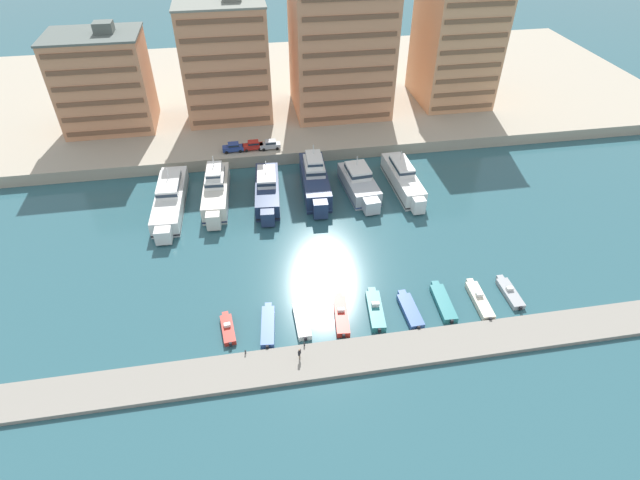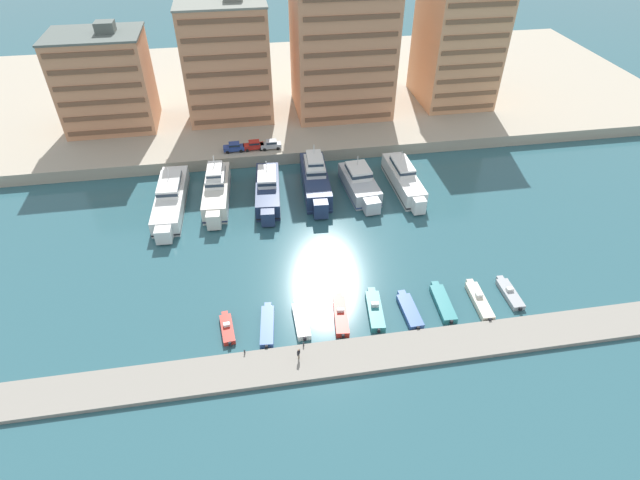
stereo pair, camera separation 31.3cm
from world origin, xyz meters
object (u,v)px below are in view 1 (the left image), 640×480
(yacht_ivory_left, at_px, (216,190))
(yacht_navy_mid_left, at_px, (267,190))
(motorboat_grey_far_right, at_px, (510,293))
(yacht_white_far_left, at_px, (170,199))
(yacht_navy_center_left, at_px, (315,179))
(motorboat_blue_left, at_px, (268,326))
(motorboat_teal_center, at_px, (375,310))
(car_silver_mid_left, at_px, (270,144))
(car_blue_far_left, at_px, (233,147))
(motorboat_red_far_left, at_px, (228,329))
(motorboat_blue_center_right, at_px, (410,310))
(motorboat_white_mid_left, at_px, (302,320))
(yacht_white_center_right, at_px, (403,179))
(yacht_silver_center, at_px, (359,183))
(motorboat_teal_mid_right, at_px, (443,302))
(car_red_left, at_px, (253,145))
(motorboat_red_center_left, at_px, (341,315))
(motorboat_cream_right, at_px, (479,300))
(pedestrian_near_edge, at_px, (299,353))

(yacht_ivory_left, distance_m, yacht_navy_mid_left, 9.11)
(motorboat_grey_far_right, bearing_deg, yacht_white_far_left, 148.21)
(yacht_navy_center_left, xyz_separation_m, motorboat_blue_left, (-11.47, -32.31, -1.89))
(motorboat_teal_center, bearing_deg, car_silver_mid_left, 103.03)
(motorboat_grey_far_right, distance_m, car_blue_far_left, 58.33)
(yacht_navy_mid_left, bearing_deg, motorboat_grey_far_right, -43.42)
(motorboat_red_far_left, relative_size, motorboat_blue_center_right, 0.81)
(yacht_white_far_left, relative_size, motorboat_teal_center, 2.67)
(motorboat_white_mid_left, bearing_deg, yacht_navy_mid_left, 93.67)
(yacht_white_center_right, bearing_deg, motorboat_red_far_left, -137.72)
(car_blue_far_left, bearing_deg, yacht_silver_center, -33.64)
(motorboat_white_mid_left, bearing_deg, motorboat_teal_mid_right, 0.15)
(car_blue_far_left, height_order, car_red_left, same)
(motorboat_blue_left, bearing_deg, motorboat_grey_far_right, 0.98)
(motorboat_red_center_left, distance_m, motorboat_cream_right, 19.73)
(motorboat_blue_left, relative_size, motorboat_red_center_left, 0.98)
(yacht_navy_mid_left, bearing_deg, yacht_ivory_left, 173.86)
(car_red_left, height_order, pedestrian_near_edge, car_red_left)
(yacht_white_center_right, height_order, motorboat_red_far_left, yacht_white_center_right)
(yacht_navy_mid_left, relative_size, car_red_left, 4.26)
(motorboat_teal_center, bearing_deg, pedestrian_near_edge, -150.16)
(yacht_ivory_left, height_order, motorboat_white_mid_left, yacht_ivory_left)
(yacht_silver_center, distance_m, motorboat_teal_mid_right, 30.47)
(motorboat_blue_left, distance_m, motorboat_teal_center, 14.80)
(yacht_navy_mid_left, distance_m, motorboat_blue_center_right, 35.55)
(motorboat_blue_left, bearing_deg, car_silver_mid_left, 84.35)
(motorboat_cream_right, bearing_deg, motorboat_white_mid_left, 179.18)
(yacht_white_far_left, distance_m, car_red_left, 21.16)
(yacht_ivory_left, bearing_deg, car_silver_mid_left, 50.37)
(motorboat_red_far_left, xyz_separation_m, car_silver_mid_left, (9.73, 44.68, 2.99))
(yacht_white_center_right, distance_m, pedestrian_near_edge, 43.79)
(motorboat_red_center_left, xyz_separation_m, motorboat_teal_mid_right, (14.54, 0.06, -0.06))
(motorboat_blue_left, relative_size, car_red_left, 1.89)
(yacht_ivory_left, height_order, motorboat_red_center_left, yacht_ivory_left)
(yacht_white_far_left, distance_m, motorboat_teal_center, 42.38)
(motorboat_cream_right, bearing_deg, motorboat_teal_mid_right, 175.48)
(motorboat_teal_center, bearing_deg, motorboat_blue_center_right, -8.95)
(car_blue_far_left, bearing_deg, yacht_white_center_right, -25.83)
(yacht_navy_center_left, height_order, yacht_white_center_right, yacht_navy_center_left)
(yacht_white_far_left, height_order, pedestrian_near_edge, yacht_white_far_left)
(yacht_navy_center_left, relative_size, car_silver_mid_left, 4.61)
(car_silver_mid_left, distance_m, pedestrian_near_edge, 51.21)
(yacht_white_center_right, bearing_deg, motorboat_blue_left, -132.36)
(motorboat_grey_far_right, height_order, car_blue_far_left, car_blue_far_left)
(yacht_navy_center_left, height_order, motorboat_cream_right, yacht_navy_center_left)
(yacht_white_far_left, bearing_deg, motorboat_teal_mid_right, -38.20)
(motorboat_red_center_left, bearing_deg, motorboat_red_far_left, 179.51)
(motorboat_teal_mid_right, distance_m, pedestrian_near_edge, 22.06)
(motorboat_teal_center, height_order, motorboat_teal_mid_right, motorboat_teal_center)
(motorboat_white_mid_left, xyz_separation_m, car_red_left, (-3.51, 45.05, 2.97))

